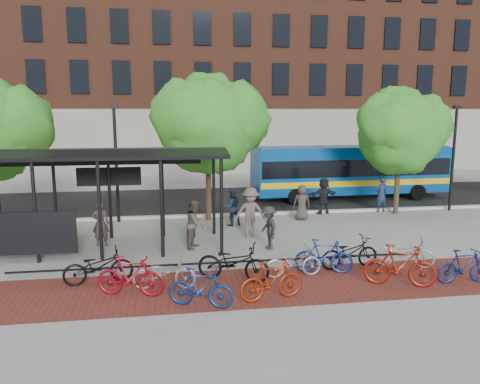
{
  "coord_description": "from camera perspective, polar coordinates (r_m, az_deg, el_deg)",
  "views": [
    {
      "loc": [
        -4.73,
        -17.29,
        4.89
      ],
      "look_at": [
        -1.88,
        1.31,
        1.6
      ],
      "focal_mm": 35.0,
      "sensor_mm": 36.0,
      "label": 1
    }
  ],
  "objects": [
    {
      "name": "ground",
      "position": [
        18.58,
        6.38,
        -5.4
      ],
      "size": [
        160.0,
        160.0,
        0.0
      ],
      "primitive_type": "plane",
      "color": "#9E9E99",
      "rests_on": "ground"
    },
    {
      "name": "asphalt_street",
      "position": [
        26.19,
        1.85,
        -0.84
      ],
      "size": [
        160.0,
        8.0,
        0.01
      ],
      "primitive_type": "cube",
      "color": "black",
      "rests_on": "ground"
    },
    {
      "name": "curb",
      "position": [
        22.34,
        3.73,
        -2.59
      ],
      "size": [
        160.0,
        0.25,
        0.12
      ],
      "primitive_type": "cube",
      "color": "#B7B7B2",
      "rests_on": "ground"
    },
    {
      "name": "brick_strip",
      "position": [
        13.51,
        3.62,
        -11.31
      ],
      "size": [
        24.0,
        3.0,
        0.01
      ],
      "primitive_type": "cube",
      "color": "maroon",
      "rests_on": "ground"
    },
    {
      "name": "bike_rack_rail",
      "position": [
        14.14,
        -2.41,
        -10.32
      ],
      "size": [
        12.0,
        0.05,
        0.95
      ],
      "primitive_type": "cube",
      "color": "black",
      "rests_on": "ground"
    },
    {
      "name": "building_brick",
      "position": [
        46.02,
        10.43,
        16.13
      ],
      "size": [
        55.0,
        14.0,
        20.0
      ],
      "primitive_type": "cube",
      "color": "brown",
      "rests_on": "ground"
    },
    {
      "name": "building_tower",
      "position": [
        59.26,
        -20.72,
        19.12
      ],
      "size": [
        22.0,
        22.0,
        30.0
      ],
      "primitive_type": "cube",
      "color": "#7A664C",
      "rests_on": "ground"
    },
    {
      "name": "bus_shelter",
      "position": [
        17.26,
        -20.06,
        3.03
      ],
      "size": [
        10.6,
        3.07,
        3.6
      ],
      "color": "black",
      "rests_on": "ground"
    },
    {
      "name": "tree_b",
      "position": [
        20.73,
        -3.7,
        8.7
      ],
      "size": [
        5.15,
        4.2,
        6.47
      ],
      "color": "#382619",
      "rests_on": "ground"
    },
    {
      "name": "tree_c",
      "position": [
        23.32,
        19.09,
        7.32
      ],
      "size": [
        4.66,
        3.8,
        5.92
      ],
      "color": "#382619",
      "rests_on": "ground"
    },
    {
      "name": "lamp_post_left",
      "position": [
        21.13,
        -14.87,
        3.76
      ],
      "size": [
        0.35,
        0.2,
        5.12
      ],
      "color": "black",
      "rests_on": "ground"
    },
    {
      "name": "lamp_post_right",
      "position": [
        25.09,
        24.57,
        4.12
      ],
      "size": [
        0.35,
        0.2,
        5.12
      ],
      "color": "black",
      "rests_on": "ground"
    },
    {
      "name": "bus",
      "position": [
        26.73,
        13.28,
        2.77
      ],
      "size": [
        10.97,
        2.92,
        2.94
      ],
      "rotation": [
        0.0,
        0.0,
        0.04
      ],
      "color": "#084595",
      "rests_on": "ground"
    },
    {
      "name": "bike_0",
      "position": [
        14.07,
        -16.9,
        -8.66
      ],
      "size": [
        2.04,
        1.06,
        1.02
      ],
      "primitive_type": "imported",
      "rotation": [
        0.0,
        0.0,
        1.77
      ],
      "color": "black",
      "rests_on": "ground"
    },
    {
      "name": "bike_1",
      "position": [
        12.92,
        -13.2,
        -9.93
      ],
      "size": [
        1.94,
        1.02,
        1.12
      ],
      "primitive_type": "imported",
      "rotation": [
        0.0,
        0.0,
        1.29
      ],
      "color": "maroon",
      "rests_on": "ground"
    },
    {
      "name": "bike_2",
      "position": [
        13.27,
        -9.22,
        -9.71
      ],
      "size": [
        1.8,
        0.76,
        0.92
      ],
      "primitive_type": "imported",
      "rotation": [
        0.0,
        0.0,
        1.49
      ],
      "color": "#9E9EA0",
      "rests_on": "ground"
    },
    {
      "name": "bike_3",
      "position": [
        11.98,
        -4.82,
        -11.57
      ],
      "size": [
        1.75,
        1.07,
        1.02
      ],
      "primitive_type": "imported",
      "rotation": [
        0.0,
        0.0,
        1.2
      ],
      "color": "navy",
      "rests_on": "ground"
    },
    {
      "name": "bike_4",
      "position": [
        13.67,
        -0.83,
        -8.55
      ],
      "size": [
        2.26,
        1.52,
        1.12
      ],
      "primitive_type": "imported",
      "rotation": [
        0.0,
        0.0,
        1.17
      ],
      "color": "black",
      "rests_on": "ground"
    },
    {
      "name": "bike_5",
      "position": [
        12.38,
        3.88,
        -10.71
      ],
      "size": [
        1.84,
        0.86,
        1.06
      ],
      "primitive_type": "imported",
      "rotation": [
        0.0,
        0.0,
        1.78
      ],
      "color": "#A1290E",
      "rests_on": "ground"
    },
    {
      "name": "bike_6",
      "position": [
        14.11,
        6.5,
        -8.46
      ],
      "size": [
        1.78,
        0.74,
        0.91
      ],
      "primitive_type": "imported",
      "rotation": [
        0.0,
        0.0,
        1.65
      ],
      "color": "#A0A0A3",
      "rests_on": "ground"
    },
    {
      "name": "bike_7",
      "position": [
        14.55,
        10.17,
        -7.69
      ],
      "size": [
        1.83,
        0.97,
        1.06
      ],
      "primitive_type": "imported",
      "rotation": [
        0.0,
        0.0,
        1.29
      ],
      "color": "navy",
      "rests_on": "ground"
    },
    {
      "name": "bike_8",
      "position": [
        15.13,
        13.21,
        -7.2
      ],
      "size": [
        2.0,
        0.95,
        1.01
      ],
      "primitive_type": "imported",
      "rotation": [
        0.0,
        0.0,
        1.72
      ],
      "color": "black",
      "rests_on": "ground"
    },
    {
      "name": "bike_9",
      "position": [
        14.01,
        18.94,
        -8.48
      ],
      "size": [
        2.05,
        1.26,
        1.19
      ],
      "primitive_type": "imported",
      "rotation": [
        0.0,
        0.0,
        1.19
      ],
      "color": "maroon",
      "rests_on": "ground"
    },
    {
      "name": "bike_10",
      "position": [
        15.74,
        19.44,
        -6.94
      ],
      "size": [
        1.92,
        1.3,
        0.95
      ],
      "primitive_type": "imported",
      "rotation": [
        0.0,
        0.0,
        1.16
      ],
      "color": "#A3A3A6",
      "rests_on": "ground"
    },
    {
      "name": "bike_11",
      "position": [
        14.96,
        25.62,
        -8.16
      ],
      "size": [
        1.67,
        0.48,
        1.0
      ],
      "primitive_type": "imported",
      "rotation": [
        0.0,
        0.0,
        1.56
      ],
      "color": "navy",
      "rests_on": "ground"
    },
    {
      "name": "pedestrian_1",
      "position": [
        17.77,
        -16.63,
        -3.69
      ],
      "size": [
        0.64,
        0.44,
        1.68
      ],
      "primitive_type": "imported",
      "rotation": [
        0.0,
        0.0,
        3.07
      ],
      "color": "#3D3431",
      "rests_on": "ground"
    },
    {
      "name": "pedestrian_2",
      "position": [
        20.03,
        -1.0,
        -1.82
      ],
      "size": [
        0.94,
        0.82,
        1.64
      ],
      "primitive_type": "imported",
      "rotation": [
        0.0,
        0.0,
        3.43
      ],
      "color": "#1C2841",
      "rests_on": "ground"
    },
    {
      "name": "pedestrian_3",
      "position": [
        18.14,
        1.27,
        -2.53
      ],
      "size": [
        1.31,
        0.8,
        1.97
      ],
      "primitive_type": "imported",
      "rotation": [
        0.0,
        0.0,
        -0.05
      ],
      "color": "brown",
      "rests_on": "ground"
    },
    {
      "name": "pedestrian_5",
      "position": [
        22.67,
        10.15,
        -0.48
      ],
      "size": [
        1.67,
        0.88,
        1.72
      ],
      "primitive_type": "imported",
      "rotation": [
        0.0,
        0.0,
        3.39
      ],
      "color": "black",
      "rests_on": "ground"
    },
    {
      "name": "pedestrian_6",
      "position": [
        21.24,
        7.55,
        -1.28
      ],
      "size": [
        0.81,
        0.55,
        1.6
      ],
      "primitive_type": "imported",
      "rotation": [
        0.0,
        0.0,
        3.09
      ],
      "color": "#3A342F",
      "rests_on": "ground"
    },
    {
      "name": "pedestrian_7",
      "position": [
        23.78,
        16.85,
        -0.27
      ],
      "size": [
        0.7,
        0.54,
        1.72
      ],
      "primitive_type": "imported",
      "rotation": [
        0.0,
        0.0,
        3.36
      ],
      "color": "#1D2A45",
      "rests_on": "ground"
    },
    {
      "name": "pedestrian_8",
      "position": [
        16.84,
        -5.46,
        -3.87
      ],
      "size": [
        0.94,
        1.05,
        1.78
      ],
      "primitive_type": "imported",
      "rotation": [
        0.0,
        0.0,
        1.21
      ],
      "color": "#4D4339",
      "rests_on": "ground"
    },
    {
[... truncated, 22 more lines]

